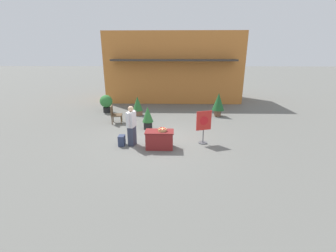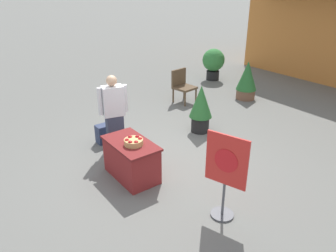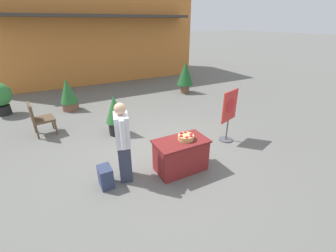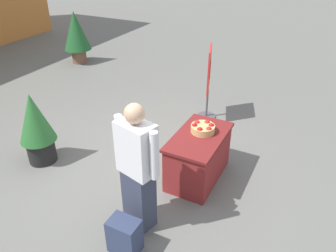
# 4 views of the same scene
# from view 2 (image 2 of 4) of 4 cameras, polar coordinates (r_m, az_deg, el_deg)

# --- Properties ---
(ground_plane) EXTENTS (120.00, 120.00, 0.00)m
(ground_plane) POSITION_cam_2_polar(r_m,az_deg,el_deg) (6.67, -1.43, -5.74)
(ground_plane) COLOR slate
(display_table) EXTENTS (1.11, 0.64, 0.71)m
(display_table) POSITION_cam_2_polar(r_m,az_deg,el_deg) (5.97, -6.38, -5.81)
(display_table) COLOR maroon
(display_table) RESTS_ON ground_plane
(apple_basket) EXTENTS (0.33, 0.33, 0.13)m
(apple_basket) POSITION_cam_2_polar(r_m,az_deg,el_deg) (5.69, -6.02, -2.71)
(apple_basket) COLOR tan
(apple_basket) RESTS_ON display_table
(person_visitor) EXTENTS (0.35, 0.59, 1.62)m
(person_visitor) POSITION_cam_2_polar(r_m,az_deg,el_deg) (6.79, -9.41, 2.22)
(person_visitor) COLOR #33384C
(person_visitor) RESTS_ON ground_plane
(backpack) EXTENTS (0.24, 0.34, 0.42)m
(backpack) POSITION_cam_2_polar(r_m,az_deg,el_deg) (7.36, -11.03, -1.32)
(backpack) COLOR #2D3856
(backpack) RESTS_ON ground_plane
(poster_board) EXTENTS (0.63, 0.36, 1.37)m
(poster_board) POSITION_cam_2_polar(r_m,az_deg,el_deg) (4.86, 9.99, -8.02)
(poster_board) COLOR #4C4C51
(poster_board) RESTS_ON ground_plane
(patio_chair) EXTENTS (0.62, 0.62, 0.95)m
(patio_chair) POSITION_cam_2_polar(r_m,az_deg,el_deg) (9.59, 2.49, 7.29)
(patio_chair) COLOR brown
(patio_chair) RESTS_ON ground_plane
(potted_plant_near_right) EXTENTS (0.61, 0.61, 1.14)m
(potted_plant_near_right) POSITION_cam_2_polar(r_m,az_deg,el_deg) (10.06, 13.57, 7.84)
(potted_plant_near_right) COLOR brown
(potted_plant_near_right) RESTS_ON ground_plane
(potted_plant_far_left) EXTENTS (0.53, 0.53, 1.13)m
(potted_plant_far_left) POSITION_cam_2_polar(r_m,az_deg,el_deg) (7.62, 5.74, 3.35)
(potted_plant_far_left) COLOR black
(potted_plant_far_left) RESTS_ON ground_plane
(potted_plant_far_right) EXTENTS (0.78, 0.78, 1.10)m
(potted_plant_far_right) POSITION_cam_2_polar(r_m,az_deg,el_deg) (11.85, 7.92, 11.02)
(potted_plant_far_right) COLOR black
(potted_plant_far_right) RESTS_ON ground_plane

